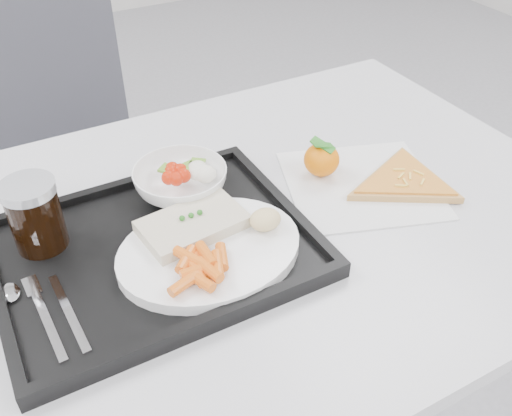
{
  "coord_description": "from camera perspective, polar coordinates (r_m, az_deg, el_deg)",
  "views": [
    {
      "loc": [
        -0.29,
        -0.33,
        1.32
      ],
      "look_at": [
        0.05,
        0.29,
        0.77
      ],
      "focal_mm": 40.0,
      "sensor_mm": 36.0,
      "label": 1
    }
  ],
  "objects": [
    {
      "name": "tangerine",
      "position": [
        0.99,
        6.58,
        4.85
      ],
      "size": [
        0.07,
        0.07,
        0.07
      ],
      "color": "orange",
      "rests_on": "napkin"
    },
    {
      "name": "carrot_pile",
      "position": [
        0.77,
        -5.52,
        -5.84
      ],
      "size": [
        0.11,
        0.09,
        0.02
      ],
      "color": "#DA5D14",
      "rests_on": "dinner_plate"
    },
    {
      "name": "cutlery",
      "position": [
        0.8,
        -20.83,
        -9.08
      ],
      "size": [
        0.08,
        0.17,
        0.01
      ],
      "color": "silver",
      "rests_on": "tray"
    },
    {
      "name": "tray",
      "position": [
        0.85,
        -10.09,
        -4.22
      ],
      "size": [
        0.45,
        0.35,
        0.03
      ],
      "color": "black",
      "rests_on": "table"
    },
    {
      "name": "napkin",
      "position": [
        1.0,
        10.41,
        2.34
      ],
      "size": [
        0.31,
        0.31,
        0.0
      ],
      "color": "silver",
      "rests_on": "table"
    },
    {
      "name": "bread_roll",
      "position": [
        0.83,
        0.93,
        -1.16
      ],
      "size": [
        0.05,
        0.04,
        0.03
      ],
      "color": "#D6B77C",
      "rests_on": "dinner_plate"
    },
    {
      "name": "salad_contents",
      "position": [
        0.93,
        -6.71,
        3.55
      ],
      "size": [
        0.09,
        0.07,
        0.03
      ],
      "color": "#B51E06",
      "rests_on": "salad_bowl"
    },
    {
      "name": "table",
      "position": [
        0.95,
        -2.79,
        -4.73
      ],
      "size": [
        1.2,
        0.8,
        0.75
      ],
      "color": "silver",
      "rests_on": "ground"
    },
    {
      "name": "cola_glass",
      "position": [
        0.86,
        -21.25,
        -0.57
      ],
      "size": [
        0.08,
        0.08,
        0.11
      ],
      "color": "black",
      "rests_on": "tray"
    },
    {
      "name": "pizza_slice",
      "position": [
        1.01,
        14.6,
        2.63
      ],
      "size": [
        0.24,
        0.24,
        0.02
      ],
      "color": "tan",
      "rests_on": "napkin"
    },
    {
      "name": "chair",
      "position": [
        1.58,
        -18.91,
        6.04
      ],
      "size": [
        0.49,
        0.49,
        0.93
      ],
      "color": "#3D3E45",
      "rests_on": "ground"
    },
    {
      "name": "fish_fillet",
      "position": [
        0.84,
        -6.33,
        -1.6
      ],
      "size": [
        0.16,
        0.11,
        0.03
      ],
      "color": "beige",
      "rests_on": "dinner_plate"
    },
    {
      "name": "salad_bowl",
      "position": [
        0.93,
        -7.56,
        2.66
      ],
      "size": [
        0.15,
        0.15,
        0.05
      ],
      "color": "white",
      "rests_on": "tray"
    },
    {
      "name": "dinner_plate",
      "position": [
        0.82,
        -4.67,
        -4.27
      ],
      "size": [
        0.27,
        0.27,
        0.02
      ],
      "color": "white",
      "rests_on": "tray"
    }
  ]
}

